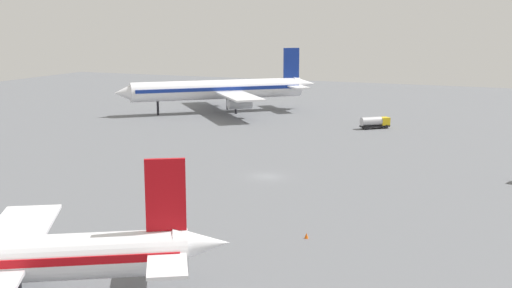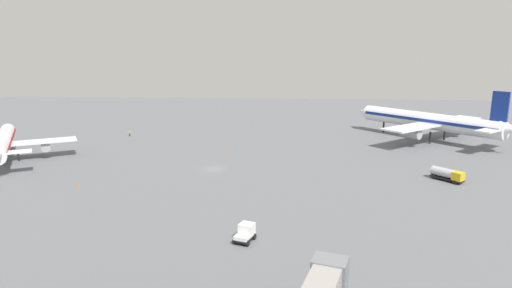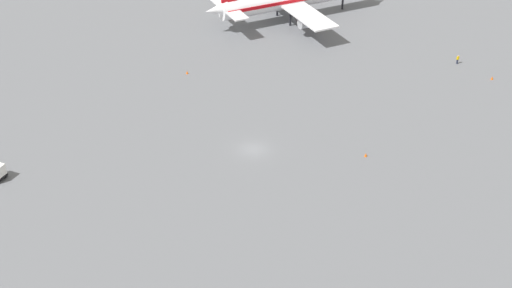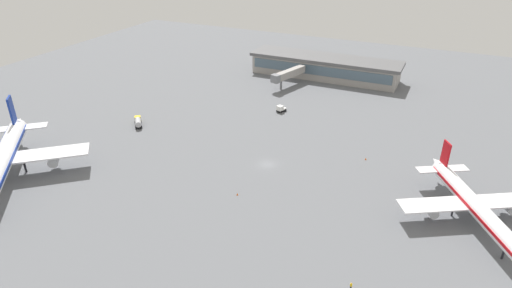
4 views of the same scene
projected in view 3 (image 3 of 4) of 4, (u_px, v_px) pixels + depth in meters
The scene contains 5 objects.
ground at pixel (253, 149), 104.25m from camera, with size 288.00×288.00×0.00m, color slate.
ground_crew_worker at pixel (458, 59), 128.02m from camera, with size 0.50×0.54×1.67m.
safety_cone_near_gate at pixel (187, 72), 124.90m from camera, with size 0.44×0.44×0.60m, color #EA590C.
safety_cone_mid_apron at pixel (492, 78), 123.05m from camera, with size 0.44×0.44×0.60m, color #EA590C.
safety_cone_far_side at pixel (366, 155), 102.49m from camera, with size 0.44×0.44×0.60m, color #EA590C.
Camera 3 is at (86.85, 7.34, 57.20)m, focal length 48.95 mm.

